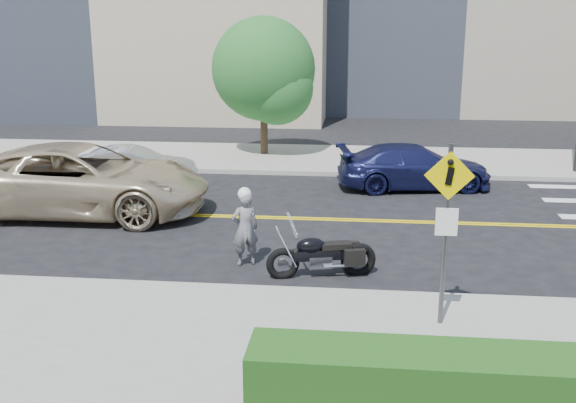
% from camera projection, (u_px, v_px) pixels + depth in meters
% --- Properties ---
extents(ground_plane, '(120.00, 120.00, 0.00)m').
position_uv_depth(ground_plane, '(250.00, 217.00, 17.65)').
color(ground_plane, black).
rests_on(ground_plane, ground).
extents(sidewalk_near, '(60.00, 5.00, 0.15)m').
position_uv_depth(sidewalk_near, '(173.00, 348.00, 10.43)').
color(sidewalk_near, '#9E9B91').
rests_on(sidewalk_near, ground_plane).
extents(sidewalk_far, '(60.00, 5.00, 0.15)m').
position_uv_depth(sidewalk_far, '(282.00, 158.00, 24.83)').
color(sidewalk_far, '#9E9B91').
rests_on(sidewalk_far, ground_plane).
extents(pedestrian_sign, '(0.78, 0.08, 3.00)m').
position_uv_depth(pedestrian_sign, '(447.00, 218.00, 10.65)').
color(pedestrian_sign, '#4C4C51').
rests_on(pedestrian_sign, sidewalk_near).
extents(motorcyclist, '(0.68, 0.58, 1.68)m').
position_uv_depth(motorcyclist, '(245.00, 227.00, 14.00)').
color(motorcyclist, '#AAABAF').
rests_on(motorcyclist, ground).
extents(motorcycle, '(2.25, 1.17, 1.31)m').
position_uv_depth(motorcycle, '(322.00, 245.00, 13.41)').
color(motorcycle, black).
rests_on(motorcycle, ground).
extents(suv, '(6.71, 3.19, 1.85)m').
position_uv_depth(suv, '(81.00, 180.00, 17.73)').
color(suv, beige).
rests_on(suv, ground).
extents(parked_car_silver, '(4.00, 1.92, 1.26)m').
position_uv_depth(parked_car_silver, '(133.00, 168.00, 20.59)').
color(parked_car_silver, '#B6BABF').
rests_on(parked_car_silver, ground).
extents(parked_car_blue, '(4.91, 2.65, 1.35)m').
position_uv_depth(parked_car_blue, '(414.00, 167.00, 20.52)').
color(parked_car_blue, '#1A1D4E').
rests_on(parked_car_blue, ground).
extents(tree_far_a, '(3.79, 3.79, 5.18)m').
position_uv_depth(tree_far_a, '(264.00, 69.00, 24.58)').
color(tree_far_a, '#382619').
rests_on(tree_far_a, ground).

